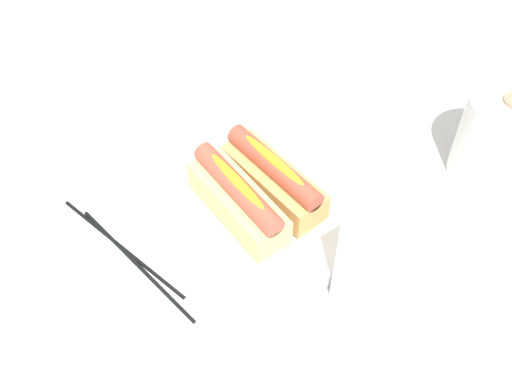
# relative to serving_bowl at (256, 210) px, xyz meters

# --- Properties ---
(ground_plane) EXTENTS (2.40, 2.40, 0.00)m
(ground_plane) POSITION_rel_serving_bowl_xyz_m (-0.03, -0.01, -0.02)
(ground_plane) COLOR beige
(serving_bowl) EXTENTS (0.27, 0.27, 0.03)m
(serving_bowl) POSITION_rel_serving_bowl_xyz_m (0.00, 0.00, 0.00)
(serving_bowl) COLOR white
(serving_bowl) RESTS_ON ground_plane
(hotdog_front) EXTENTS (0.16, 0.09, 0.06)m
(hotdog_front) POSITION_rel_serving_bowl_xyz_m (0.01, -0.03, 0.04)
(hotdog_front) COLOR #DBB270
(hotdog_front) RESTS_ON serving_bowl
(hotdog_back) EXTENTS (0.16, 0.10, 0.06)m
(hotdog_back) POSITION_rel_serving_bowl_xyz_m (-0.01, 0.03, 0.04)
(hotdog_back) COLOR tan
(hotdog_back) RESTS_ON serving_bowl
(water_glass) EXTENTS (0.07, 0.07, 0.09)m
(water_glass) POSITION_rel_serving_bowl_xyz_m (-0.22, 0.00, 0.02)
(water_glass) COLOR white
(water_glass) RESTS_ON ground_plane
(paper_towel_roll) EXTENTS (0.11, 0.11, 0.13)m
(paper_towel_roll) POSITION_rel_serving_bowl_xyz_m (0.03, 0.33, 0.05)
(paper_towel_roll) COLOR white
(paper_towel_roll) RESTS_ON ground_plane
(napkin_box) EXTENTS (0.12, 0.07, 0.15)m
(napkin_box) POSITION_rel_serving_bowl_xyz_m (0.19, 0.08, 0.06)
(napkin_box) COLOR white
(napkin_box) RESTS_ON ground_plane
(chopstick_near) EXTENTS (0.20, 0.10, 0.01)m
(chopstick_near) POSITION_rel_serving_bowl_xyz_m (0.02, -0.16, -0.02)
(chopstick_near) COLOR black
(chopstick_near) RESTS_ON ground_plane
(chopstick_far) EXTENTS (0.19, 0.11, 0.01)m
(chopstick_far) POSITION_rel_serving_bowl_xyz_m (-0.01, -0.17, -0.02)
(chopstick_far) COLOR black
(chopstick_far) RESTS_ON ground_plane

